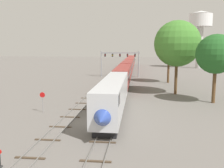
% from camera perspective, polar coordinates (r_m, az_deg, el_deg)
% --- Properties ---
extents(ground_plane, '(400.00, 400.00, 0.00)m').
position_cam_1_polar(ground_plane, '(30.09, -4.37, -9.08)').
color(ground_plane, slate).
extents(track_main, '(2.60, 200.00, 0.16)m').
position_cam_1_polar(track_main, '(88.70, 3.94, 2.76)').
color(track_main, slate).
rests_on(track_main, ground).
extents(track_near, '(2.60, 160.00, 0.16)m').
position_cam_1_polar(track_near, '(69.34, -1.25, 1.13)').
color(track_near, slate).
rests_on(track_near, ground).
extents(passenger_train, '(3.04, 109.79, 4.80)m').
position_cam_1_polar(passenger_train, '(77.15, 3.63, 3.78)').
color(passenger_train, silver).
rests_on(passenger_train, ground).
extents(signal_gantry, '(12.10, 0.49, 7.97)m').
position_cam_1_polar(signal_gantry, '(75.12, 1.87, 6.15)').
color(signal_gantry, '#999BA0').
rests_on(signal_gantry, ground).
extents(water_tower, '(9.66, 9.66, 24.37)m').
position_cam_1_polar(water_tower, '(113.68, 20.04, 13.14)').
color(water_tower, beige).
rests_on(water_tower, ground).
extents(switch_stand, '(0.36, 0.24, 1.46)m').
position_cam_1_polar(switch_stand, '(21.33, -24.72, -16.05)').
color(switch_stand, black).
rests_on(switch_stand, ground).
extents(stop_sign, '(0.76, 0.08, 2.88)m').
position_cam_1_polar(stop_sign, '(35.67, -15.95, -3.46)').
color(stop_sign, gray).
rests_on(stop_sign, ground).
extents(trackside_tree_left, '(6.86, 6.86, 12.12)m').
position_cam_1_polar(trackside_tree_left, '(64.05, 13.23, 7.99)').
color(trackside_tree_left, brown).
rests_on(trackside_tree_left, ground).
extents(trackside_tree_mid, '(6.41, 6.41, 11.24)m').
position_cam_1_polar(trackside_tree_mid, '(42.88, 23.19, 6.43)').
color(trackside_tree_mid, brown).
rests_on(trackside_tree_mid, ground).
extents(trackside_tree_right, '(8.81, 8.81, 14.19)m').
position_cam_1_polar(trackside_tree_right, '(48.65, 15.04, 9.09)').
color(trackside_tree_right, brown).
rests_on(trackside_tree_right, ground).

